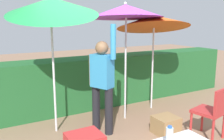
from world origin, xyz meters
name	(u,v)px	position (x,y,z in m)	size (l,w,h in m)	color
ground_plane	(121,136)	(0.00, 0.00, 0.00)	(24.00, 24.00, 0.00)	#937056
hedge_row	(82,83)	(0.00, 1.66, 0.56)	(8.00, 0.70, 1.12)	#23602D
umbrella_rainbow	(153,22)	(1.30, 0.87, 1.91)	(1.56, 1.55, 2.24)	silver
umbrella_orange	(126,11)	(0.49, 0.65, 2.09)	(1.41, 1.41, 2.28)	silver
umbrella_yellow	(53,6)	(-0.86, 0.73, 2.16)	(1.55, 1.52, 2.54)	silver
person_vendor	(102,80)	(-0.18, 0.32, 0.93)	(0.35, 0.54, 1.88)	black
chair_plastic	(213,110)	(1.26, -0.80, 0.51)	(0.53, 0.53, 0.89)	#B72D2D
crate_cardboard	(166,125)	(0.75, -0.28, 0.15)	(0.40, 0.38, 0.30)	#9E7A4C
bottle_water	(169,138)	(-0.47, -1.67, 0.83)	(0.07, 0.07, 0.24)	silver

